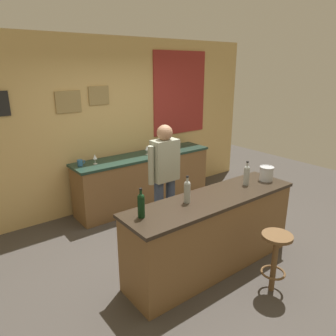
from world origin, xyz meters
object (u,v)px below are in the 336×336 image
wine_bottle_a (141,204)px  wine_glass_a (95,157)px  wine_glass_c (177,143)px  coffee_mug (80,163)px  wine_glass_b (147,148)px  bar_stool (275,253)px  bartender (165,175)px  wine_bottle_b (187,191)px  wine_bottle_c (247,174)px  ice_bucket (266,173)px

wine_bottle_a → wine_glass_a: bearing=77.5°
wine_glass_c → coffee_mug: bearing=176.9°
wine_bottle_a → wine_glass_b: wine_bottle_a is taller
bar_stool → wine_glass_a: size_ratio=4.39×
bartender → wine_glass_b: bearing=67.6°
wine_bottle_a → coffee_mug: bearing=83.8°
bar_stool → wine_bottle_b: (-0.56, 0.79, 0.60)m
bartender → wine_bottle_b: bearing=-111.4°
bar_stool → wine_bottle_c: wine_bottle_c is taller
wine_glass_b → wine_bottle_a: bearing=-125.2°
ice_bucket → wine_glass_a: ice_bucket is taller
wine_glass_a → wine_glass_c: size_ratio=1.00×
bartender → wine_bottle_c: size_ratio=5.29×
ice_bucket → wine_glass_c: (0.15, 2.04, -0.01)m
wine_bottle_b → ice_bucket: wine_bottle_b is taller
wine_bottle_c → coffee_mug: (-1.32, 2.08, -0.11)m
wine_bottle_b → wine_bottle_a: bearing=179.8°
bar_stool → ice_bucket: (0.71, 0.70, 0.56)m
wine_glass_a → wine_bottle_c: bearing=-61.7°
wine_bottle_a → wine_glass_c: bearing=43.9°
wine_bottle_c → wine_glass_b: 2.00m
wine_glass_c → ice_bucket: bearing=-94.3°
bartender → wine_glass_b: (0.46, 1.11, 0.07)m
coffee_mug → wine_bottle_a: bearing=-96.2°
wine_glass_a → coffee_mug: wine_glass_a is taller
bartender → bar_stool: bearing=-82.0°
wine_bottle_c → coffee_mug: size_ratio=2.45×
wine_bottle_a → wine_glass_c: (2.02, 1.95, -0.05)m
bar_stool → wine_bottle_a: 1.52m
wine_bottle_a → coffee_mug: 2.06m
wine_glass_a → wine_glass_b: size_ratio=1.00×
wine_glass_a → coffee_mug: bearing=167.0°
wine_bottle_c → coffee_mug: wine_bottle_c is taller
wine_bottle_b → wine_glass_c: bearing=53.7°
wine_bottle_a → wine_glass_c: wine_bottle_a is taller
wine_bottle_a → coffee_mug: size_ratio=2.45×
bar_stool → coffee_mug: 3.02m
wine_bottle_b → wine_bottle_c: 0.95m
bartender → coffee_mug: size_ratio=12.96×
ice_bucket → coffee_mug: 2.70m
wine_bottle_a → wine_bottle_b: 0.59m
bartender → wine_glass_c: bearing=45.0°
bartender → bar_stool: bartender is taller
wine_glass_c → wine_glass_b: bearing=178.9°
wine_bottle_b → ice_bucket: (1.28, -0.09, -0.04)m
wine_glass_a → coffee_mug: size_ratio=1.24×
bar_stool → wine_glass_b: size_ratio=4.39×
bar_stool → ice_bucket: size_ratio=3.62×
coffee_mug → bartender: bearing=-59.5°
coffee_mug → wine_glass_a: bearing=-13.0°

